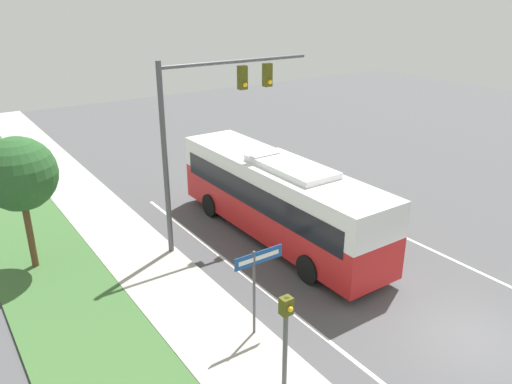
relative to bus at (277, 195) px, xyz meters
name	(u,v)px	position (x,y,z in m)	size (l,w,h in m)	color
ground_plane	(468,335)	(0.82, -8.44, -1.90)	(80.00, 80.00, 0.00)	#4C4C4F
bus	(277,195)	(0.00, 0.00, 0.00)	(2.65, 11.11, 3.49)	red
signal_gantry	(208,116)	(-2.39, 1.24, 3.35)	(6.50, 0.41, 7.40)	#4C4C51
pedestrian_signal	(286,332)	(-5.27, -7.33, 0.16)	(0.28, 0.34, 3.02)	#4C4C51
street_sign	(257,276)	(-4.36, -4.81, 0.14)	(1.61, 0.08, 2.84)	#4C4C51
roadside_tree	(19,175)	(-8.89, 3.09, 1.80)	(2.62, 2.62, 4.92)	brown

